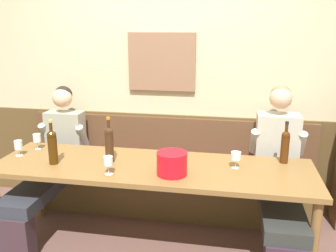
% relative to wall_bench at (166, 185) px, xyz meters
% --- Properties ---
extents(room_wall_back, '(6.80, 0.12, 2.80)m').
position_rel_wall_bench_xyz_m(room_wall_back, '(-0.00, 0.26, 1.12)').
color(room_wall_back, beige).
rests_on(room_wall_back, ground).
extents(wood_wainscot_panel, '(6.80, 0.03, 0.96)m').
position_rel_wall_bench_xyz_m(wood_wainscot_panel, '(0.00, 0.21, 0.20)').
color(wood_wainscot_panel, brown).
rests_on(wood_wainscot_panel, ground).
extents(wall_bench, '(2.90, 0.42, 0.94)m').
position_rel_wall_bench_xyz_m(wall_bench, '(0.00, 0.00, 0.00)').
color(wall_bench, brown).
rests_on(wall_bench, ground).
extents(dining_table, '(2.60, 0.76, 0.74)m').
position_rel_wall_bench_xyz_m(dining_table, '(0.00, -0.63, 0.39)').
color(dining_table, brown).
rests_on(dining_table, ground).
extents(person_center_right_seat, '(0.48, 1.17, 1.26)m').
position_rel_wall_bench_xyz_m(person_center_right_seat, '(-1.05, -0.35, 0.33)').
color(person_center_right_seat, '#37272E').
rests_on(person_center_right_seat, ground).
extents(person_center_left_seat, '(0.49, 1.19, 1.33)m').
position_rel_wall_bench_xyz_m(person_center_left_seat, '(1.04, -0.31, 0.37)').
color(person_center_left_seat, '#362435').
rests_on(person_center_left_seat, ground).
extents(ice_bucket, '(0.23, 0.23, 0.18)m').
position_rel_wall_bench_xyz_m(ice_bucket, '(0.19, -0.79, 0.55)').
color(ice_bucket, red).
rests_on(ice_bucket, dining_table).
extents(wine_bottle_green_tall, '(0.07, 0.07, 0.35)m').
position_rel_wall_bench_xyz_m(wine_bottle_green_tall, '(1.06, -0.38, 0.61)').
color(wine_bottle_green_tall, '#48230B').
rests_on(wine_bottle_green_tall, dining_table).
extents(wine_bottle_clear_water, '(0.07, 0.07, 0.37)m').
position_rel_wall_bench_xyz_m(wine_bottle_clear_water, '(-0.80, -0.74, 0.62)').
color(wine_bottle_clear_water, '#3E2308').
rests_on(wine_bottle_clear_water, dining_table).
extents(wine_bottle_amber_mid, '(0.07, 0.07, 0.38)m').
position_rel_wall_bench_xyz_m(wine_bottle_amber_mid, '(-0.36, -0.62, 0.63)').
color(wine_bottle_amber_mid, '#3A2414').
rests_on(wine_bottle_amber_mid, dining_table).
extents(wine_glass_right_end, '(0.07, 0.07, 0.14)m').
position_rel_wall_bench_xyz_m(wine_glass_right_end, '(-0.29, -0.87, 0.57)').
color(wine_glass_right_end, silver).
rests_on(wine_glass_right_end, dining_table).
extents(wine_glass_left_end, '(0.08, 0.08, 0.13)m').
position_rel_wall_bench_xyz_m(wine_glass_left_end, '(0.67, -0.57, 0.56)').
color(wine_glass_left_end, silver).
rests_on(wine_glass_left_end, dining_table).
extents(wine_glass_mid_right, '(0.07, 0.07, 0.14)m').
position_rel_wall_bench_xyz_m(wine_glass_mid_right, '(-1.12, -0.43, 0.56)').
color(wine_glass_mid_right, silver).
rests_on(wine_glass_mid_right, dining_table).
extents(wine_glass_center_front, '(0.07, 0.07, 0.14)m').
position_rel_wall_bench_xyz_m(wine_glass_center_front, '(-1.19, -0.62, 0.55)').
color(wine_glass_center_front, silver).
rests_on(wine_glass_center_front, dining_table).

